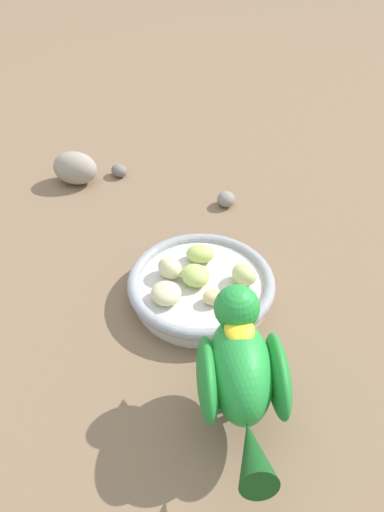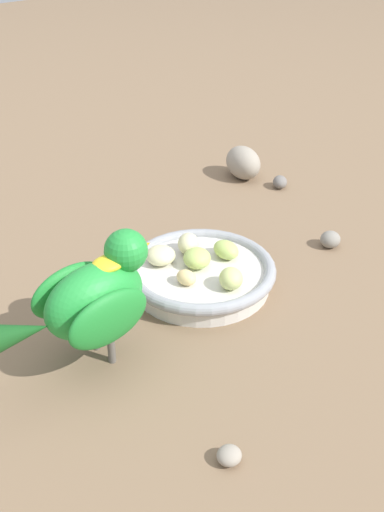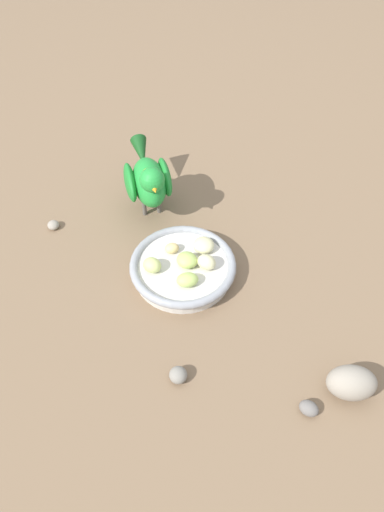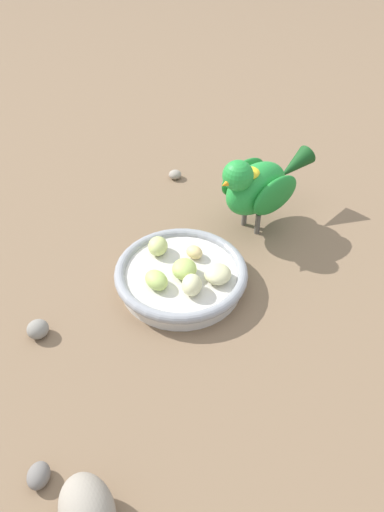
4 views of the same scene
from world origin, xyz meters
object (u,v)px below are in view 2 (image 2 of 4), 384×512
object	(u,v)px
feeding_bowl	(201,275)
apple_piece_1	(196,259)
apple_piece_5	(188,244)
parrot	(91,298)
pebble_2	(330,239)
apple_piece_3	(232,278)
apple_piece_2	(225,249)
rock_large	(243,163)
pebble_0	(229,455)
apple_piece_4	(186,277)
apple_piece_0	(161,255)
pebble_1	(280,182)

from	to	relation	value
feeding_bowl	apple_piece_1	size ratio (longest dim) A/B	5.06
apple_piece_1	apple_piece_5	bearing A→B (deg)	-113.92
apple_piece_1	apple_piece_5	xyz separation A→B (m)	(-0.01, -0.03, 0.00)
parrot	pebble_2	bearing A→B (deg)	-4.22
apple_piece_3	pebble_2	world-z (taller)	apple_piece_3
apple_piece_2	apple_piece_5	bearing A→B (deg)	-51.97
apple_piece_2	rock_large	xyz separation A→B (m)	(-0.23, -0.20, -0.01)
feeding_bowl	pebble_0	distance (m)	0.27
apple_piece_4	apple_piece_5	distance (m)	0.07
feeding_bowl	apple_piece_2	size ratio (longest dim) A/B	5.05
parrot	apple_piece_2	bearing A→B (deg)	6.44
feeding_bowl	rock_large	bearing A→B (deg)	-143.49
apple_piece_0	apple_piece_4	world-z (taller)	apple_piece_0
apple_piece_1	pebble_2	xyz separation A→B (m)	(-0.20, 0.05, -0.03)
apple_piece_2	pebble_0	world-z (taller)	apple_piece_2
apple_piece_2	parrot	world-z (taller)	parrot
apple_piece_2	pebble_1	distance (m)	0.28
apple_piece_2	apple_piece_4	xyz separation A→B (m)	(0.08, 0.01, -0.00)
rock_large	pebble_1	world-z (taller)	rock_large
parrot	pebble_0	bearing A→B (deg)	-88.40
pebble_1	apple_piece_5	bearing A→B (deg)	18.29
apple_piece_2	rock_large	bearing A→B (deg)	-138.97
apple_piece_4	pebble_2	world-z (taller)	apple_piece_4
apple_piece_4	rock_large	distance (m)	0.37
apple_piece_5	apple_piece_1	bearing A→B (deg)	66.08
apple_piece_2	pebble_2	xyz separation A→B (m)	(-0.16, 0.05, -0.02)
apple_piece_1	parrot	bearing A→B (deg)	12.65
apple_piece_3	apple_piece_2	bearing A→B (deg)	-126.80
apple_piece_3	pebble_0	xyz separation A→B (m)	(0.16, 0.17, -0.03)
apple_piece_4	pebble_1	size ratio (longest dim) A/B	0.89
apple_piece_3	pebble_2	size ratio (longest dim) A/B	1.16
apple_piece_0	parrot	size ratio (longest dim) A/B	0.19
apple_piece_0	pebble_2	distance (m)	0.25
apple_piece_2	parrot	xyz separation A→B (m)	(0.22, 0.03, 0.04)
feeding_bowl	pebble_2	distance (m)	0.21
apple_piece_3	pebble_1	xyz separation A→B (m)	(-0.29, -0.18, -0.03)
feeding_bowl	apple_piece_3	xyz separation A→B (m)	(-0.00, 0.05, 0.02)
apple_piece_3	parrot	distance (m)	0.18
parrot	rock_large	bearing A→B (deg)	25.25
apple_piece_1	apple_piece_3	xyz separation A→B (m)	(-0.00, 0.06, 0.00)
apple_piece_4	pebble_0	distance (m)	0.25
apple_piece_2	apple_piece_3	size ratio (longest dim) A/B	1.13
pebble_0	pebble_2	xyz separation A→B (m)	(-0.36, -0.18, 0.00)
feeding_bowl	pebble_1	size ratio (longest dim) A/B	6.44
feeding_bowl	apple_piece_1	bearing A→B (deg)	-91.55
apple_piece_0	rock_large	world-z (taller)	rock_large
rock_large	apple_piece_5	bearing A→B (deg)	31.90
rock_large	pebble_1	xyz separation A→B (m)	(-0.02, 0.07, -0.02)
pebble_0	pebble_1	xyz separation A→B (m)	(-0.45, -0.35, 0.00)
pebble_2	parrot	bearing A→B (deg)	-2.05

